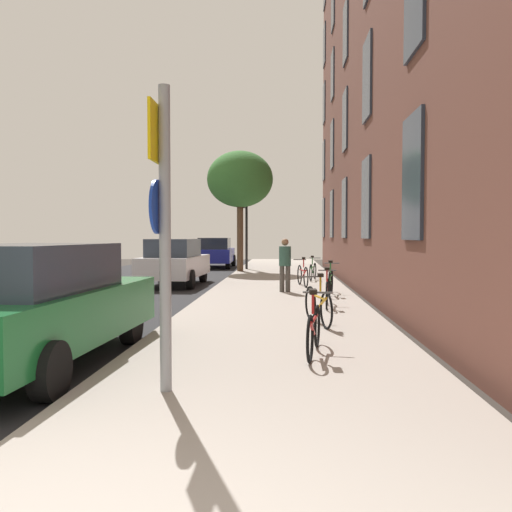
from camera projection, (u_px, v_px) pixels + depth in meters
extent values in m
plane|color=#332D28|center=(175.00, 288.00, 17.23)|extent=(41.80, 41.80, 0.00)
cube|color=#232326|center=(114.00, 287.00, 17.35)|extent=(7.00, 38.00, 0.01)
cube|color=#9E9389|center=(280.00, 287.00, 17.04)|extent=(4.20, 38.00, 0.12)
cube|color=brown|center=(364.00, 22.00, 16.07)|extent=(0.50, 27.00, 16.83)
cube|color=#2D3847|center=(412.00, 177.00, 8.83)|extent=(0.06, 1.29, 2.15)
cube|color=#2D3847|center=(366.00, 198.00, 13.82)|extent=(0.06, 1.29, 2.15)
cube|color=#2D3847|center=(344.00, 208.00, 18.81)|extent=(0.06, 1.29, 2.15)
cube|color=#2D3847|center=(332.00, 214.00, 23.79)|extent=(0.06, 1.29, 2.15)
cube|color=#2D3847|center=(323.00, 218.00, 28.78)|extent=(0.06, 1.29, 2.15)
cube|color=#2D3847|center=(367.00, 79.00, 13.69)|extent=(0.06, 1.29, 2.15)
cube|color=#2D3847|center=(345.00, 121.00, 18.68)|extent=(0.06, 1.29, 2.15)
cube|color=#2D3847|center=(332.00, 145.00, 23.67)|extent=(0.06, 1.29, 2.15)
cube|color=#2D3847|center=(324.00, 161.00, 28.66)|extent=(0.06, 1.29, 2.15)
cube|color=#2D3847|center=(346.00, 32.00, 18.56)|extent=(0.06, 1.29, 2.15)
cube|color=#2D3847|center=(333.00, 75.00, 23.55)|extent=(0.06, 1.29, 2.15)
cube|color=#2D3847|center=(324.00, 103.00, 28.54)|extent=(0.06, 1.29, 2.15)
cube|color=#2D3847|center=(333.00, 5.00, 23.42)|extent=(0.06, 1.29, 2.15)
cube|color=#2D3847|center=(324.00, 45.00, 28.41)|extent=(0.06, 1.29, 2.15)
cylinder|color=gray|center=(165.00, 240.00, 5.33)|extent=(0.12, 0.12, 3.16)
cube|color=yellow|center=(157.00, 134.00, 5.29)|extent=(0.03, 0.60, 0.60)
cylinder|color=#14339E|center=(157.00, 207.00, 5.32)|extent=(0.03, 0.56, 0.56)
cylinder|color=black|center=(247.00, 230.00, 25.15)|extent=(0.12, 0.12, 3.82)
cube|color=black|center=(243.00, 200.00, 25.10)|extent=(0.20, 0.24, 0.80)
sphere|color=red|center=(241.00, 194.00, 25.10)|extent=(0.16, 0.16, 0.16)
sphere|color=#523707|center=(241.00, 200.00, 25.11)|extent=(0.16, 0.16, 0.16)
sphere|color=#083E11|center=(241.00, 205.00, 25.12)|extent=(0.16, 0.16, 0.16)
cylinder|color=brown|center=(240.00, 235.00, 23.73)|extent=(0.29, 0.29, 3.31)
ellipsoid|color=#387533|center=(240.00, 179.00, 23.63)|extent=(3.02, 3.02, 2.57)
torus|color=black|center=(317.00, 326.00, 7.49)|extent=(0.14, 0.62, 0.62)
torus|color=black|center=(310.00, 339.00, 6.55)|extent=(0.14, 0.62, 0.62)
cylinder|color=#B21E1E|center=(314.00, 320.00, 7.01)|extent=(0.17, 0.81, 0.04)
cylinder|color=#B21E1E|center=(312.00, 328.00, 6.78)|extent=(0.12, 0.50, 0.27)
cylinder|color=#B21E1E|center=(313.00, 303.00, 6.86)|extent=(0.04, 0.04, 0.28)
cube|color=black|center=(313.00, 291.00, 6.86)|extent=(0.10, 0.24, 0.06)
cylinder|color=#4C4C4C|center=(317.00, 292.00, 7.47)|extent=(0.42, 0.09, 0.03)
torus|color=black|center=(310.00, 303.00, 9.88)|extent=(0.19, 0.65, 0.66)
torus|color=black|center=(326.00, 310.00, 8.92)|extent=(0.19, 0.65, 0.66)
cylinder|color=#C68C19|center=(318.00, 297.00, 9.40)|extent=(0.23, 0.82, 0.04)
cylinder|color=#C68C19|center=(322.00, 303.00, 9.16)|extent=(0.16, 0.50, 0.27)
cylinder|color=#C68C19|center=(320.00, 284.00, 9.24)|extent=(0.04, 0.04, 0.28)
cube|color=black|center=(321.00, 275.00, 9.24)|extent=(0.10, 0.24, 0.06)
cylinder|color=#4C4C4C|center=(311.00, 277.00, 9.86)|extent=(0.42, 0.13, 0.03)
torus|color=black|center=(327.00, 291.00, 12.26)|extent=(0.10, 0.62, 0.62)
torus|color=black|center=(327.00, 296.00, 11.30)|extent=(0.10, 0.62, 0.62)
cylinder|color=#B21E1E|center=(327.00, 286.00, 11.77)|extent=(0.12, 0.82, 0.04)
cylinder|color=#B21E1E|center=(327.00, 290.00, 11.54)|extent=(0.09, 0.50, 0.27)
cylinder|color=#B21E1E|center=(327.00, 276.00, 11.62)|extent=(0.04, 0.04, 0.28)
cube|color=black|center=(327.00, 269.00, 11.61)|extent=(0.10, 0.24, 0.06)
cylinder|color=#4C4C4C|center=(327.00, 270.00, 12.24)|extent=(0.42, 0.07, 0.03)
torus|color=black|center=(332.00, 281.00, 14.66)|extent=(0.14, 0.66, 0.66)
torus|color=black|center=(329.00, 284.00, 13.65)|extent=(0.14, 0.66, 0.66)
cylinder|color=#267233|center=(331.00, 276.00, 14.15)|extent=(0.18, 0.88, 0.04)
cylinder|color=#267233|center=(330.00, 280.00, 13.90)|extent=(0.12, 0.53, 0.29)
cylinder|color=#267233|center=(330.00, 267.00, 13.99)|extent=(0.04, 0.04, 0.28)
cube|color=black|center=(330.00, 261.00, 13.98)|extent=(0.10, 0.24, 0.06)
cylinder|color=#4C4C4C|center=(332.00, 263.00, 14.64)|extent=(0.42, 0.09, 0.03)
torus|color=black|center=(300.00, 275.00, 17.11)|extent=(0.14, 0.65, 0.65)
torus|color=black|center=(306.00, 277.00, 16.07)|extent=(0.14, 0.65, 0.65)
cylinder|color=#B21E1E|center=(303.00, 270.00, 16.58)|extent=(0.18, 0.88, 0.04)
cylinder|color=#B21E1E|center=(304.00, 274.00, 16.32)|extent=(0.13, 0.54, 0.29)
cylinder|color=#B21E1E|center=(304.00, 263.00, 16.42)|extent=(0.04, 0.04, 0.28)
cube|color=black|center=(304.00, 258.00, 16.41)|extent=(0.10, 0.24, 0.06)
cylinder|color=#4C4C4C|center=(300.00, 260.00, 17.09)|extent=(0.42, 0.10, 0.03)
torus|color=black|center=(315.00, 271.00, 19.46)|extent=(0.16, 0.60, 0.61)
torus|color=black|center=(311.00, 273.00, 18.45)|extent=(0.16, 0.60, 0.61)
cylinder|color=#267233|center=(313.00, 267.00, 18.95)|extent=(0.22, 0.88, 0.04)
cylinder|color=#267233|center=(312.00, 270.00, 18.70)|extent=(0.15, 0.54, 0.29)
cylinder|color=#267233|center=(312.00, 261.00, 18.79)|extent=(0.04, 0.04, 0.28)
cube|color=black|center=(312.00, 256.00, 18.78)|extent=(0.10, 0.24, 0.06)
cylinder|color=#4C4C4C|center=(315.00, 258.00, 19.45)|extent=(0.42, 0.11, 0.03)
cylinder|color=#4C4742|center=(282.00, 279.00, 14.89)|extent=(0.14, 0.14, 0.75)
cylinder|color=#4C4742|center=(288.00, 279.00, 14.88)|extent=(0.14, 0.14, 0.75)
cylinder|color=#33594C|center=(285.00, 256.00, 14.86)|extent=(0.49, 0.49, 0.56)
sphere|color=#936B4C|center=(285.00, 242.00, 14.84)|extent=(0.20, 0.20, 0.20)
cube|color=#19662D|center=(37.00, 316.00, 6.82)|extent=(2.03, 4.54, 0.70)
cube|color=#2D3847|center=(27.00, 268.00, 6.57)|extent=(1.65, 2.57, 0.60)
cylinder|color=black|center=(29.00, 323.00, 8.30)|extent=(0.22, 0.64, 0.64)
cylinder|color=black|center=(131.00, 324.00, 8.21)|extent=(0.22, 0.64, 0.64)
cylinder|color=black|center=(50.00, 371.00, 5.36)|extent=(0.22, 0.64, 0.64)
cube|color=silver|center=(175.00, 266.00, 17.99)|extent=(1.87, 4.13, 0.70)
cube|color=#2D3847|center=(174.00, 248.00, 17.77)|extent=(1.53, 2.33, 0.60)
cylinder|color=black|center=(162.00, 273.00, 19.35)|extent=(0.22, 0.64, 0.64)
cylinder|color=black|center=(203.00, 274.00, 19.26)|extent=(0.22, 0.64, 0.64)
cylinder|color=black|center=(143.00, 279.00, 16.75)|extent=(0.22, 0.64, 0.64)
cylinder|color=black|center=(190.00, 279.00, 16.67)|extent=(0.22, 0.64, 0.64)
cube|color=navy|center=(215.00, 255.00, 28.20)|extent=(2.02, 4.46, 0.70)
cube|color=#1E232D|center=(215.00, 243.00, 27.95)|extent=(1.65, 2.52, 0.60)
cylinder|color=black|center=(204.00, 260.00, 29.66)|extent=(0.22, 0.64, 0.64)
cylinder|color=black|center=(233.00, 260.00, 29.57)|extent=(0.22, 0.64, 0.64)
cylinder|color=black|center=(196.00, 263.00, 26.85)|extent=(0.22, 0.64, 0.64)
cylinder|color=black|center=(228.00, 263.00, 26.76)|extent=(0.22, 0.64, 0.64)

